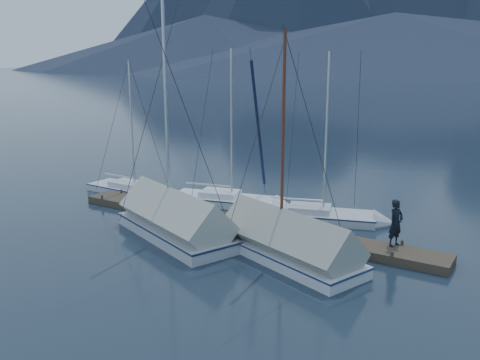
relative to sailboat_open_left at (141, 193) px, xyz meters
The scene contains 9 objects.
ground 8.59m from the sailboat_open_left, 26.57° to the right, with size 1000.00×1000.00×0.00m, color black.
dock 7.90m from the sailboat_open_left, 13.49° to the right, with size 18.00×1.50×0.54m.
mooring_posts 7.42m from the sailboat_open_left, 14.39° to the right, with size 15.12×1.52×0.35m.
sailboat_open_left is the anchor object (origin of this frame).
sailboat_open_mid 5.93m from the sailboat_open_left, 11.39° to the left, with size 6.83×3.33×8.70m.
sailboat_open_right 10.95m from the sailboat_open_left, ahead, with size 6.67×3.65×8.50m.
sailboat_covered_near 11.42m from the sailboat_open_left, 20.17° to the right, with size 7.49×4.47×9.34m.
sailboat_covered_far 6.92m from the sailboat_open_left, 37.38° to the right, with size 7.91×4.88×10.67m.
person 14.56m from the sailboat_open_left, ahead, with size 0.67×0.44×1.84m, color black.
Camera 1 is at (11.49, -16.45, 7.32)m, focal length 38.00 mm.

